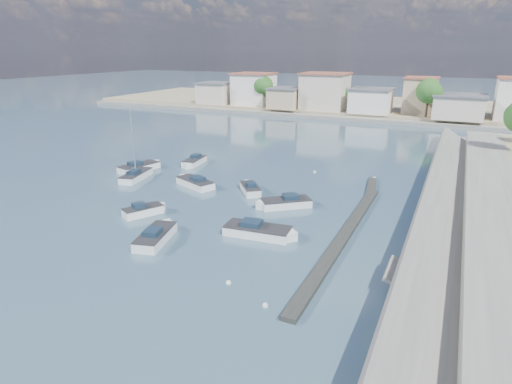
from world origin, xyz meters
TOP-DOWN VIEW (x-y plane):
  - ground at (0.00, 40.00)m, footprint 400.00×400.00m
  - seawall_walkway at (18.50, 13.00)m, footprint 5.00×90.00m
  - breakwater at (6.90, 12.69)m, footprint 2.00×31.02m
  - far_shore_land at (0.00, 92.00)m, footprint 160.00×40.00m
  - far_shore_quay at (0.00, 71.00)m, footprint 160.00×2.50m
  - far_town at (10.71, 76.92)m, footprint 113.01×12.80m
  - shore_trees at (8.34, 68.11)m, footprint 74.56×38.32m
  - motorboat_a at (-6.94, 2.97)m, footprint 3.16×5.61m
  - motorboat_b at (-11.54, 7.12)m, footprint 3.06×4.05m
  - motorboat_c at (-12.30, 16.72)m, footprint 5.67×3.79m
  - motorboat_d at (-0.38, 14.66)m, footprint 5.12×4.68m
  - motorboat_e at (-22.35, 19.51)m, footprint 3.40×6.05m
  - motorboat_f at (-5.48, 17.48)m, footprint 3.71×4.09m
  - motorboat_g at (-17.56, 24.71)m, footprint 2.43×5.24m
  - motorboat_h at (0.55, 7.39)m, footprint 6.38×2.76m
  - sailboat at (-20.20, 16.25)m, footprint 2.88×5.98m
  - mooring_buoys at (3.83, 15.52)m, footprint 14.97×30.97m

SIDE VIEW (x-z plane):
  - ground at x=0.00m, z-range 0.00..0.00m
  - mooring_buoys at x=3.83m, z-range -0.14..0.24m
  - breakwater at x=6.90m, z-range 0.00..0.35m
  - motorboat_d at x=-0.38m, z-range -0.36..1.12m
  - motorboat_b at x=-11.54m, z-range -0.36..1.12m
  - motorboat_f at x=-5.48m, z-range -0.36..1.12m
  - motorboat_e at x=-22.35m, z-range -0.36..1.12m
  - motorboat_h at x=0.55m, z-range -0.36..1.12m
  - motorboat_a at x=-6.94m, z-range -0.36..1.12m
  - motorboat_c at x=-12.30m, z-range -0.36..1.12m
  - motorboat_g at x=-17.56m, z-range -0.36..1.12m
  - far_shore_quay at x=0.00m, z-range 0.00..0.80m
  - sailboat at x=-20.20m, z-range -4.08..4.92m
  - far_shore_land at x=0.00m, z-range 0.00..1.40m
  - seawall_walkway at x=18.50m, z-range 0.00..1.80m
  - far_town at x=10.71m, z-range 0.76..9.11m
  - shore_trees at x=8.34m, z-range 2.26..10.18m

